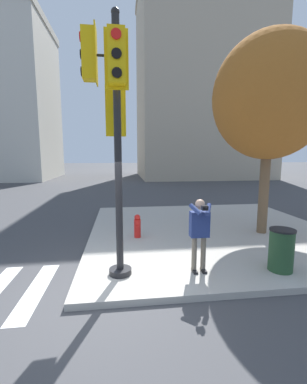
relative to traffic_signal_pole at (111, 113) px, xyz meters
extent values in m
plane|color=#424244|center=(-0.34, -0.51, -3.44)|extent=(160.00, 160.00, 0.00)
cube|color=#ADA89E|center=(3.16, 2.99, -3.37)|extent=(8.00, 8.00, 0.14)
cube|color=silver|center=(-1.54, -0.19, -3.43)|extent=(0.37, 2.26, 0.01)
cylinder|color=black|center=(0.11, 0.00, -3.24)|extent=(0.47, 0.47, 0.12)
cylinder|color=black|center=(0.11, 0.00, -0.71)|extent=(0.15, 0.15, 4.93)
sphere|color=black|center=(0.11, 0.00, 1.79)|extent=(0.16, 0.16, 0.16)
cylinder|color=black|center=(0.09, 0.23, 0.09)|extent=(0.08, 0.31, 0.05)
cube|color=#E5B70C|center=(0.06, 0.50, 0.09)|extent=(0.32, 0.27, 0.90)
cube|color=#E5B70C|center=(0.08, 0.37, 0.09)|extent=(0.42, 0.06, 1.02)
cylinder|color=red|center=(0.05, 0.64, 0.39)|extent=(0.17, 0.05, 0.17)
cylinder|color=black|center=(0.05, 0.64, 0.09)|extent=(0.17, 0.05, 0.17)
cylinder|color=black|center=(0.05, 0.64, -0.21)|extent=(0.17, 0.05, 0.17)
cylinder|color=black|center=(0.11, -0.23, 0.85)|extent=(0.06, 0.31, 0.05)
cube|color=#E5B70C|center=(0.12, -0.50, 0.85)|extent=(0.31, 0.25, 0.90)
cube|color=#E5B70C|center=(0.12, -0.37, 0.85)|extent=(0.42, 0.03, 1.02)
cylinder|color=red|center=(0.12, -0.64, 1.15)|extent=(0.17, 0.03, 0.17)
cylinder|color=black|center=(0.12, -0.64, 0.85)|extent=(0.17, 0.03, 0.17)
cylinder|color=black|center=(0.12, -0.64, 0.55)|extent=(0.17, 0.03, 0.17)
cylinder|color=black|center=(-0.12, 0.00, 1.03)|extent=(0.31, 0.05, 0.05)
cube|color=#E5B70C|center=(-0.39, 0.00, 1.03)|extent=(0.24, 0.30, 0.90)
cube|color=#E5B70C|center=(-0.26, 0.00, 1.03)|extent=(0.03, 0.42, 1.02)
cylinder|color=red|center=(-0.53, 0.00, 1.33)|extent=(0.03, 0.17, 0.17)
cylinder|color=black|center=(-0.53, 0.00, 1.03)|extent=(0.03, 0.17, 0.17)
cylinder|color=black|center=(-0.53, 0.00, 0.73)|extent=(0.03, 0.17, 0.17)
cube|color=black|center=(1.69, -0.12, -3.27)|extent=(0.09, 0.24, 0.05)
cube|color=black|center=(1.89, -0.12, -3.27)|extent=(0.09, 0.24, 0.05)
cylinder|color=#6B6051|center=(1.69, -0.06, -2.91)|extent=(0.11, 0.11, 0.77)
cylinder|color=#6B6051|center=(1.89, -0.06, -2.91)|extent=(0.11, 0.11, 0.77)
cube|color=navy|center=(1.79, -0.06, -2.25)|extent=(0.40, 0.22, 0.55)
sphere|color=tan|center=(1.79, -0.06, -1.82)|extent=(0.20, 0.20, 0.20)
cube|color=black|center=(1.79, -0.37, -1.84)|extent=(0.12, 0.10, 0.09)
cylinder|color=black|center=(1.79, -0.44, -1.84)|extent=(0.06, 0.08, 0.06)
cylinder|color=navy|center=(1.66, -0.20, -1.91)|extent=(0.23, 0.35, 0.22)
cylinder|color=navy|center=(1.93, -0.20, -1.91)|extent=(0.23, 0.35, 0.22)
cylinder|color=brown|center=(4.66, 2.39, -1.78)|extent=(0.30, 0.30, 3.03)
ellipsoid|color=#A86023|center=(4.66, 2.39, 0.93)|extent=(3.41, 3.41, 3.75)
cylinder|color=red|center=(0.63, 2.40, -3.02)|extent=(0.20, 0.20, 0.56)
sphere|color=red|center=(0.63, 2.40, -2.68)|extent=(0.18, 0.18, 0.18)
cylinder|color=red|center=(0.63, 2.27, -2.96)|extent=(0.09, 0.06, 0.09)
cylinder|color=#234728|center=(3.57, -0.26, -2.86)|extent=(0.51, 0.51, 0.89)
cylinder|color=black|center=(3.57, -0.26, -2.39)|extent=(0.54, 0.54, 0.04)
cube|color=tan|center=(9.61, 25.42, 6.91)|extent=(14.23, 11.62, 20.70)
camera|label=1|loc=(0.16, -5.17, -0.80)|focal=24.00mm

